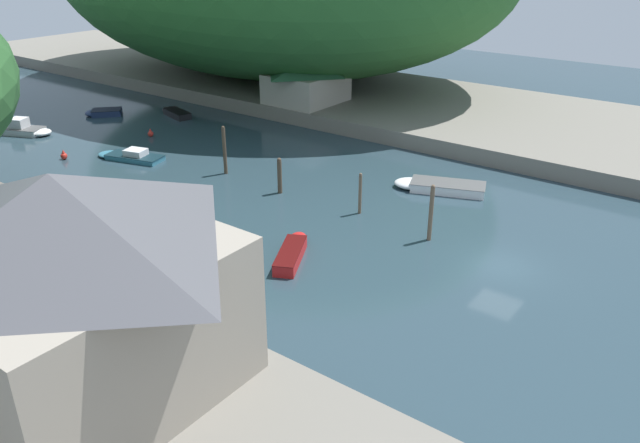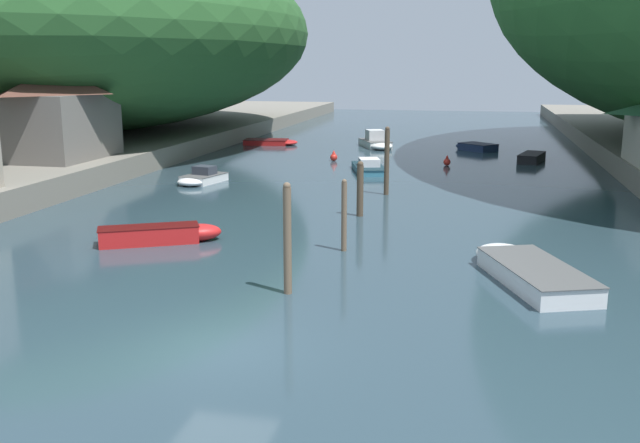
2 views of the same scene
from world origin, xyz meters
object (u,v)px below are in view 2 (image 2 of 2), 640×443
boat_cabin_cruiser (377,142)px  boat_near_quay (526,268)px  boat_navy_launch (533,157)px  person_on_quay (59,149)px  channel_buoy_near (447,161)px  boathouse_shed (55,111)px  boat_small_dinghy (201,178)px  boat_open_rowboat (164,234)px  boat_far_upstream (368,166)px  boat_red_skiff (273,142)px  boat_yellow_tender (474,147)px  channel_buoy_far (334,157)px

boat_cabin_cruiser → boat_near_quay: boat_cabin_cruiser is taller
boat_navy_launch → person_on_quay: size_ratio=2.83×
boat_cabin_cruiser → channel_buoy_near: boat_cabin_cruiser is taller
boathouse_shed → boat_small_dinghy: 9.85m
boat_near_quay → boat_open_rowboat: boat_open_rowboat is taller
channel_buoy_near → boat_far_upstream: bearing=-145.1°
boat_near_quay → person_on_quay: size_ratio=4.02×
boat_small_dinghy → channel_buoy_near: 18.00m
boat_red_skiff → boat_yellow_tender: bearing=81.8°
boathouse_shed → channel_buoy_far: 19.84m
boat_open_rowboat → boat_red_skiff: bearing=161.8°
boat_open_rowboat → channel_buoy_far: 25.77m
boat_navy_launch → boat_yellow_tender: bearing=141.5°
boat_near_quay → boat_open_rowboat: bearing=151.5°
boat_red_skiff → boat_navy_launch: size_ratio=1.04×
boat_open_rowboat → boat_yellow_tender: 36.79m
boat_red_skiff → channel_buoy_near: channel_buoy_near is taller
boathouse_shed → boat_near_quay: 31.29m
boat_red_skiff → boat_yellow_tender: 17.63m
boat_navy_launch → channel_buoy_far: (-14.53, -3.12, -0.00)m
boat_yellow_tender → person_on_quay: size_ratio=2.30×
boat_cabin_cruiser → boat_open_rowboat: 35.02m
boat_cabin_cruiser → boat_open_rowboat: size_ratio=1.08×
boat_open_rowboat → person_on_quay: (-11.08, 10.37, 2.01)m
boat_red_skiff → boat_small_dinghy: boat_small_dinghy is taller
boat_far_upstream → channel_buoy_near: bearing=19.1°
channel_buoy_far → boat_yellow_tender: bearing=41.6°
boat_cabin_cruiser → channel_buoy_far: bearing=53.8°
boathouse_shed → channel_buoy_near: 26.40m
boat_far_upstream → boat_yellow_tender: 15.03m
boat_far_upstream → channel_buoy_near: boat_far_upstream is taller
boat_cabin_cruiser → channel_buoy_far: boat_cabin_cruiser is taller
channel_buoy_near → person_on_quay: size_ratio=0.45×
boat_open_rowboat → channel_buoy_far: bearing=148.5°
boat_small_dinghy → boat_far_upstream: 11.73m
boat_small_dinghy → boat_far_upstream: bearing=-127.9°
boat_cabin_cruiser → boat_yellow_tender: (8.22, -0.06, -0.14)m
boat_far_upstream → boat_open_rowboat: bearing=-119.3°
boat_yellow_tender → channel_buoy_far: (-10.17, -9.05, 0.01)m
boat_small_dinghy → person_on_quay: 8.24m
boat_far_upstream → boat_small_dinghy: bearing=-157.1°
boathouse_shed → channel_buoy_far: boathouse_shed is taller
boat_small_dinghy → boat_near_quay: boat_small_dinghy is taller
boat_near_quay → boat_navy_launch: boat_near_quay is taller
boat_navy_launch → boat_open_rowboat: bearing=-104.5°
boathouse_shed → boat_small_dinghy: size_ratio=1.97×
boat_cabin_cruiser → boat_red_skiff: (-9.41, 0.31, -0.21)m
boat_navy_launch → person_on_quay: bearing=-131.0°
boat_open_rowboat → person_on_quay: 15.31m
boat_small_dinghy → boat_yellow_tender: size_ratio=0.98×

